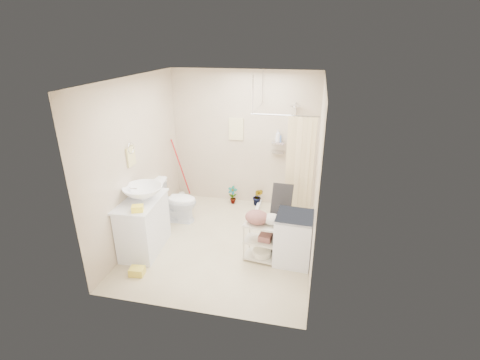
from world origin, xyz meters
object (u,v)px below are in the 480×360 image
object	(u,v)px
vanity	(144,225)
toilet	(175,201)
laundry_rack	(262,238)
washing_machine	(294,238)

from	to	relation	value
vanity	toilet	world-z (taller)	vanity
laundry_rack	washing_machine	bearing A→B (deg)	15.44
laundry_rack	toilet	bearing A→B (deg)	161.08
laundry_rack	vanity	bearing A→B (deg)	-168.44
toilet	washing_machine	size ratio (longest dim) A/B	1.02
vanity	laundry_rack	distance (m)	1.85
washing_machine	laundry_rack	xyz separation A→B (m)	(-0.46, -0.06, -0.02)
vanity	washing_machine	world-z (taller)	vanity
toilet	washing_machine	bearing A→B (deg)	-112.68
toilet	washing_machine	distance (m)	2.32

